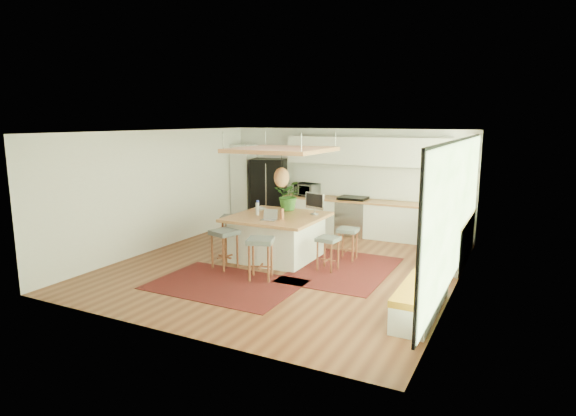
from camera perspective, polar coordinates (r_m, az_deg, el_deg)
The scene contains 34 objects.
floor at distance 9.83m, azimuth -0.28°, elevation -6.89°, with size 7.00×7.00×0.00m, color #592B19.
ceiling at distance 9.38m, azimuth -0.29°, elevation 9.05°, with size 7.00×7.00×0.00m, color white.
wall_back at distance 12.70m, azimuth 6.95°, elevation 3.23°, with size 6.50×6.50×0.00m, color silver.
wall_front at distance 6.66m, azimuth -14.20°, elevation -3.59°, with size 6.50×6.50×0.00m, color silver.
wall_left at distance 11.35m, azimuth -15.05°, elevation 2.09°, with size 7.00×7.00×0.00m, color silver.
wall_right at distance 8.56m, azimuth 19.47°, elevation -0.79°, with size 7.00×7.00×0.00m, color silver.
window_wall at distance 8.55m, azimuth 19.29°, elevation -0.44°, with size 0.10×6.20×2.60m, color black, non-canonical shape.
pantry at distance 13.73m, azimuth -5.20°, elevation 2.85°, with size 0.55×0.60×2.25m, color silver.
back_counter_base at distance 12.37m, azimuth 8.75°, elevation -1.29°, with size 4.20×0.60×0.88m, color silver.
back_counter_top at distance 12.28m, azimuth 8.80°, elevation 0.82°, with size 4.24×0.64×0.05m, color #9E5F38.
backsplash at distance 12.50m, azimuth 9.29°, elevation 3.05°, with size 4.20×0.02×0.80m, color white.
upper_cabinets at distance 12.27m, azimuth 9.17°, elevation 6.68°, with size 4.20×0.34×0.70m, color silver.
range at distance 12.43m, azimuth 7.66°, elevation -0.91°, with size 0.76×0.62×1.00m, color #A5A5AA, non-canonical shape.
right_counter_base at distance 10.73m, azimuth 18.91°, elevation -3.54°, with size 0.60×2.50×0.88m, color silver.
right_counter_top at distance 10.63m, azimuth 19.06°, elevation -1.13°, with size 0.64×2.54×0.05m, color #9E5F38.
window_bench at distance 7.75m, azimuth 15.53°, elevation -10.17°, with size 0.52×2.00×0.50m, color silver, non-canonical shape.
ceiling_panel at distance 9.91m, azimuth -0.78°, elevation 5.36°, with size 1.86×1.86×0.80m, color #9E5F38, non-canonical shape.
rug_near at distance 8.83m, azimuth -7.48°, elevation -8.97°, with size 2.60×1.80×0.01m, color black.
rug_right at distance 9.66m, azimuth 6.53°, elevation -7.24°, with size 1.80×2.60×0.01m, color black.
fridge at distance 13.34m, azimuth -2.22°, elevation 1.80°, with size 0.93×0.73×1.87m, color black, non-canonical shape.
island at distance 10.26m, azimuth -1.25°, elevation -3.45°, with size 1.85×1.85×0.93m, color #9E5F38, non-canonical shape.
stool_near_left at distance 9.66m, azimuth -7.50°, elevation -5.09°, with size 0.46×0.46×0.78m, color #4A5052, non-canonical shape.
stool_near_right at distance 8.96m, azimuth -3.27°, elevation -6.26°, with size 0.46×0.46×0.78m, color #4A5052, non-canonical shape.
stool_right_front at distance 9.50m, azimuth 4.75°, elevation -5.30°, with size 0.40×0.40×0.67m, color #4A5052, non-canonical shape.
stool_right_back at distance 10.25m, azimuth 7.08°, elevation -4.18°, with size 0.40×0.40×0.68m, color #4A5052, non-canonical shape.
stool_left_side at distance 10.94m, azimuth -6.59°, elevation -3.23°, with size 0.47×0.47×0.80m, color #4A5052, non-canonical shape.
laptop at distance 9.67m, azimuth -2.32°, elevation -0.76°, with size 0.30×0.32×0.23m, color #A5A5AA, non-canonical shape.
monitor at distance 10.24m, azimuth 3.17°, elevation 0.65°, with size 0.51×0.18×0.48m, color #A5A5AA, non-canonical shape.
microwave at distance 12.79m, azimuth 2.26°, elevation 2.35°, with size 0.60×0.33×0.41m, color #A5A5AA.
island_plant at distance 10.70m, azimuth 0.16°, elevation 1.13°, with size 0.61×0.68×0.53m, color #1E4C19.
island_bowl at distance 10.81m, azimuth -3.36°, elevation -0.07°, with size 0.22×0.22×0.05m, color white.
island_bottle_0 at distance 10.49m, azimuth -3.65°, elevation -0.03°, with size 0.07×0.07×0.19m, color blue.
island_bottle_1 at distance 10.21m, azimuth -3.64°, elevation -0.32°, with size 0.07×0.07×0.19m, color #BDBBC2.
island_bottle_2 at distance 9.77m, azimuth -0.79°, elevation -0.79°, with size 0.07×0.07×0.19m, color #A75937.
Camera 1 is at (4.28, -8.35, 2.93)m, focal length 29.99 mm.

